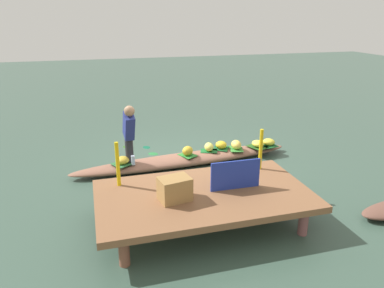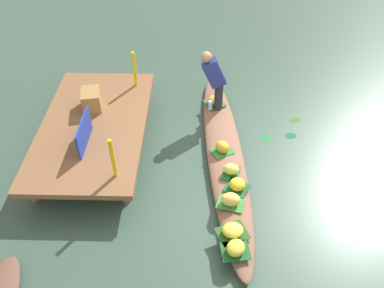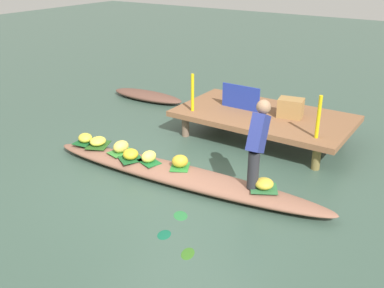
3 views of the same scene
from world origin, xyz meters
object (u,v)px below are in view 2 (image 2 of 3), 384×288
banana_bunch_5 (236,248)px  water_bottle (210,105)px  vendor_boat (225,154)px  banana_bunch_6 (237,184)px  banana_bunch_2 (233,230)px  banana_bunch_1 (215,100)px  market_banner (84,133)px  produce_crate (92,99)px  banana_bunch_3 (231,169)px  banana_bunch_4 (222,147)px  banana_bunch_0 (231,199)px  vendor_person (214,78)px

banana_bunch_5 → water_bottle: size_ratio=1.44×
vendor_boat → banana_bunch_6: banana_bunch_6 is taller
vendor_boat → banana_bunch_2: 1.70m
banana_bunch_1 → water_bottle: (-0.20, 0.09, 0.02)m
market_banner → produce_crate: (0.97, 0.10, -0.06)m
vendor_boat → market_banner: market_banner is taller
banana_bunch_3 → market_banner: 2.42m
banana_bunch_4 → produce_crate: 2.50m
banana_bunch_3 → water_bottle: (1.67, 0.31, -0.00)m
banana_bunch_0 → banana_bunch_1: banana_bunch_0 is taller
banana_bunch_1 → banana_bunch_0: bearing=-175.9°
banana_bunch_4 → banana_bunch_5: (-1.93, -0.11, -0.02)m
banana_bunch_1 → produce_crate: bearing=103.6°
vendor_person → water_bottle: vendor_person is taller
banana_bunch_2 → banana_bunch_5: banana_bunch_5 is taller
banana_bunch_3 → produce_crate: 2.81m
banana_bunch_4 → vendor_person: (1.20, 0.14, 0.59)m
banana_bunch_1 → banana_bunch_2: banana_bunch_1 is taller
banana_bunch_5 → vendor_person: (3.13, 0.25, 0.61)m
banana_bunch_4 → banana_bunch_5: bearing=-176.8°
banana_bunch_0 → market_banner: market_banner is taller
banana_bunch_0 → produce_crate: produce_crate is taller
banana_bunch_5 → market_banner: market_banner is taller
banana_bunch_3 → water_bottle: same height
banana_bunch_3 → banana_bunch_2: bearing=178.1°
banana_bunch_0 → banana_bunch_2: (-0.52, -0.00, -0.03)m
banana_bunch_2 → market_banner: (1.50, 2.32, 0.43)m
banana_bunch_3 → vendor_person: (1.71, 0.26, 0.60)m
banana_bunch_6 → water_bottle: (1.98, 0.39, 0.01)m
produce_crate → banana_bunch_3: bearing=-118.5°
banana_bunch_1 → banana_bunch_6: 2.20m
banana_bunch_2 → water_bottle: size_ratio=1.56×
banana_bunch_5 → market_banner: 2.97m
banana_bunch_4 → banana_bunch_6: 0.84m
banana_bunch_0 → vendor_person: bearing=5.4°
banana_bunch_2 → banana_bunch_5: (-0.28, -0.02, 0.00)m
banana_bunch_3 → banana_bunch_6: size_ratio=1.03×
vendor_boat → water_bottle: size_ratio=25.31×
banana_bunch_1 → banana_bunch_3: 1.88m
banana_bunch_0 → vendor_person: (2.33, 0.22, 0.59)m
banana_bunch_3 → banana_bunch_5: (-1.42, 0.01, -0.02)m
market_banner → produce_crate: market_banner is taller
banana_bunch_5 → water_bottle: bearing=5.6°
banana_bunch_1 → banana_bunch_3: size_ratio=1.04×
banana_bunch_3 → vendor_person: vendor_person is taller
banana_bunch_5 → banana_bunch_2: bearing=4.9°
banana_bunch_3 → vendor_person: 1.83m
vendor_boat → banana_bunch_5: (-1.97, -0.06, 0.19)m
vendor_boat → banana_bunch_1: bearing=2.0°
water_bottle → market_banner: (-1.31, 2.04, 0.41)m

